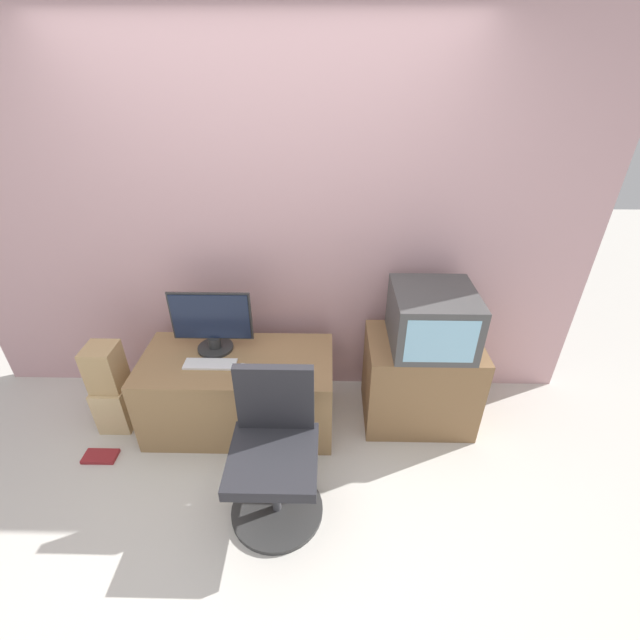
% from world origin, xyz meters
% --- Properties ---
extents(ground_plane, '(12.00, 12.00, 0.00)m').
position_xyz_m(ground_plane, '(0.00, 0.00, 0.00)').
color(ground_plane, beige).
extents(wall_back, '(4.40, 0.05, 2.60)m').
position_xyz_m(wall_back, '(0.00, 1.32, 1.30)').
color(wall_back, '#CC9EA3').
rests_on(wall_back, ground_plane).
extents(desk, '(1.28, 0.63, 0.56)m').
position_xyz_m(desk, '(-0.21, 0.85, 0.28)').
color(desk, '#937047').
rests_on(desk, ground_plane).
extents(side_stand, '(0.75, 0.54, 0.65)m').
position_xyz_m(side_stand, '(1.04, 0.93, 0.33)').
color(side_stand, olive).
rests_on(side_stand, ground_plane).
extents(main_monitor, '(0.54, 0.24, 0.43)m').
position_xyz_m(main_monitor, '(-0.37, 0.96, 0.77)').
color(main_monitor, '#2D2D2D').
rests_on(main_monitor, desk).
extents(keyboard, '(0.34, 0.11, 0.01)m').
position_xyz_m(keyboard, '(-0.37, 0.78, 0.56)').
color(keyboard, white).
rests_on(keyboard, desk).
extents(mouse, '(0.06, 0.04, 0.03)m').
position_xyz_m(mouse, '(-0.15, 0.76, 0.57)').
color(mouse, silver).
rests_on(mouse, desk).
extents(crt_tv, '(0.51, 0.53, 0.38)m').
position_xyz_m(crt_tv, '(1.06, 0.92, 0.84)').
color(crt_tv, '#474747').
rests_on(crt_tv, side_stand).
extents(office_chair, '(0.53, 0.53, 0.90)m').
position_xyz_m(office_chair, '(0.11, 0.17, 0.40)').
color(office_chair, '#333333').
rests_on(office_chair, ground_plane).
extents(cardboard_box_lower, '(0.22, 0.26, 0.34)m').
position_xyz_m(cardboard_box_lower, '(-1.10, 0.81, 0.17)').
color(cardboard_box_lower, '#D1B27F').
rests_on(cardboard_box_lower, ground_plane).
extents(cardboard_box_upper, '(0.20, 0.21, 0.32)m').
position_xyz_m(cardboard_box_upper, '(-1.10, 0.81, 0.50)').
color(cardboard_box_upper, tan).
rests_on(cardboard_box_upper, cardboard_box_lower).
extents(book, '(0.22, 0.12, 0.02)m').
position_xyz_m(book, '(-1.10, 0.48, 0.01)').
color(book, maroon).
rests_on(book, ground_plane).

